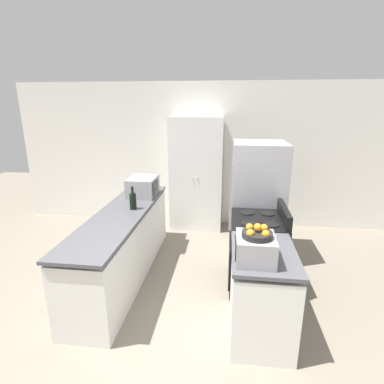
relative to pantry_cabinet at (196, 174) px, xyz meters
name	(u,v)px	position (x,y,z in m)	size (l,w,h in m)	color
ground_plane	(166,367)	(0.08, -3.15, -1.01)	(14.00, 14.00, 0.00)	slate
wall_back	(202,155)	(0.08, 0.30, 0.29)	(7.00, 0.06, 2.60)	white
counter_left	(124,245)	(-0.77, -1.76, -0.57)	(0.60, 2.58, 0.89)	silver
counter_right	(261,294)	(0.93, -2.61, -0.57)	(0.60, 0.88, 0.89)	silver
pantry_cabinet	(196,174)	(0.00, 0.00, 0.00)	(0.92, 0.52, 2.01)	white
stove	(256,252)	(0.95, -1.78, -0.55)	(0.66, 0.75, 1.05)	black
refrigerator	(257,201)	(0.99, -0.97, -0.15)	(0.76, 0.79, 1.71)	#A3A3A8
microwave	(143,186)	(-0.69, -1.01, 0.03)	(0.40, 0.51, 0.27)	#939399
wine_bottle	(133,201)	(-0.65, -1.63, 0.00)	(0.09, 0.09, 0.30)	black
toaster_oven	(255,249)	(0.82, -2.79, 0.00)	(0.34, 0.36, 0.23)	#939399
fruit_bowl	(257,233)	(0.83, -2.80, 0.15)	(0.26, 0.26, 0.12)	black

